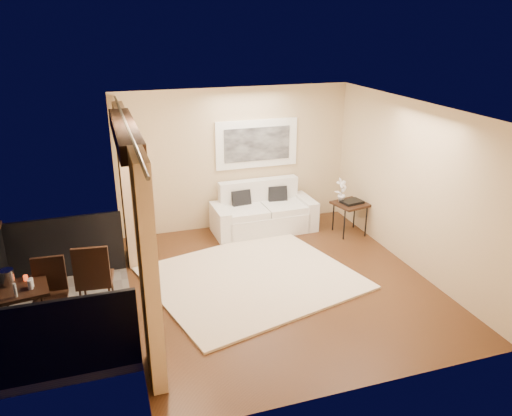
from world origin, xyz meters
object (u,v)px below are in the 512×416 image
ice_bucket (7,277)px  sofa (263,213)px  balcony_chair_far (93,275)px  side_table (350,206)px  orchid (341,190)px  bistro_table (23,293)px  balcony_chair_near (50,288)px

ice_bucket → sofa: bearing=28.2°
sofa → balcony_chair_far: bearing=-146.7°
sofa → side_table: bearing=-25.9°
orchid → ice_bucket: (-5.53, -1.66, -0.04)m
sofa → side_table: size_ratio=2.90×
sofa → orchid: size_ratio=4.30×
orchid → bistro_table: 5.67m
orchid → ice_bucket: orchid is taller
side_table → bistro_table: bistro_table is taller
sofa → balcony_chair_near: size_ratio=2.05×
balcony_chair_far → balcony_chair_near: size_ratio=1.13×
balcony_chair_far → bistro_table: bearing=21.2°
side_table → ice_bucket: ice_bucket is taller
bistro_table → ice_bucket: size_ratio=3.56×
sofa → ice_bucket: size_ratio=9.87×
sofa → balcony_chair_near: (-3.70, -2.20, 0.22)m
sofa → orchid: (1.36, -0.57, 0.52)m
balcony_chair_near → ice_bucket: size_ratio=4.81×
sofa → orchid: bearing=-24.1°
orchid → sofa: bearing=157.2°
sofa → balcony_chair_near: 4.31m
balcony_chair_far → side_table: bearing=-155.6°
orchid → bistro_table: size_ratio=0.65×
orchid → ice_bucket: bearing=-163.3°
balcony_chair_near → ice_bucket: balcony_chair_near is taller
balcony_chair_near → side_table: bearing=19.6°
orchid → bistro_table: bearing=-161.4°
sofa → bistro_table: bearing=-150.5°
sofa → balcony_chair_near: bearing=-150.5°
side_table → ice_bucket: (-5.68, -1.54, 0.25)m
side_table → ice_bucket: bearing=-164.8°
bistro_table → ice_bucket: 0.29m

